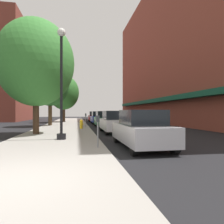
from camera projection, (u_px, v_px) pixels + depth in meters
The scene contains 16 objects.
ground_plane at pixel (102, 126), 22.65m from camera, with size 90.00×90.00×0.00m, color black.
sidewalk_slab at pixel (66, 125), 22.94m from camera, with size 4.80×50.00×0.12m, color gray.
building_right_brick at pixel (175, 51), 28.50m from camera, with size 6.80×40.00×20.70m.
building_far_background at pixel (13, 73), 38.75m from camera, with size 6.80×18.00×18.26m.
lamppost at pixel (61, 81), 10.59m from camera, with size 0.48×0.48×5.90m.
fire_hydrant at pixel (81, 124), 17.37m from camera, with size 0.33×0.26×0.79m.
parking_meter_near at pixel (86, 118), 19.26m from camera, with size 0.14×0.09×1.31m.
parking_meter_far at pixel (98, 127), 8.18m from camera, with size 0.14×0.09×1.31m.
tree_near at pixel (50, 84), 21.74m from camera, with size 4.10×4.10×6.83m.
tree_mid at pixel (64, 92), 29.59m from camera, with size 4.44×4.44×6.91m.
tree_far at pixel (36, 63), 13.33m from camera, with size 5.04×5.04×7.64m.
car_silver at pixel (141, 129), 8.83m from camera, with size 1.80×4.30×1.66m.
car_white at pixel (114, 122), 15.14m from camera, with size 1.80×4.30×1.66m.
car_green at pixel (104, 119), 20.67m from camera, with size 1.80×4.30×1.66m.
car_blue at pixel (98, 118), 26.59m from camera, with size 1.80×4.30×1.66m.
car_red at pixel (94, 117), 32.37m from camera, with size 1.80×4.30×1.66m.
Camera 1 is at (1.20, -4.51, 1.57)m, focal length 32.06 mm.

